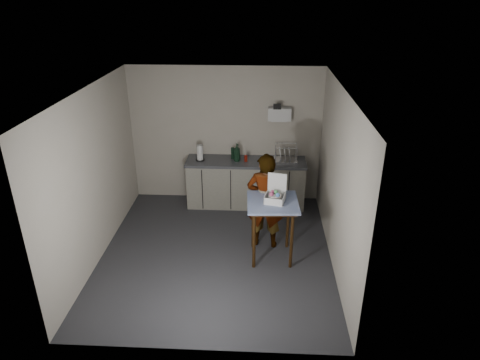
# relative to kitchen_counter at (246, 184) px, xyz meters

# --- Properties ---
(ground) EXTENTS (4.00, 4.00, 0.00)m
(ground) POSITION_rel_kitchen_counter_xyz_m (-0.40, -1.70, -0.43)
(ground) COLOR #2D2D32
(ground) RESTS_ON ground
(wall_back) EXTENTS (3.60, 0.02, 2.60)m
(wall_back) POSITION_rel_kitchen_counter_xyz_m (-0.40, 0.29, 0.87)
(wall_back) COLOR beige
(wall_back) RESTS_ON ground
(wall_right) EXTENTS (0.02, 4.00, 2.60)m
(wall_right) POSITION_rel_kitchen_counter_xyz_m (1.39, -1.70, 0.87)
(wall_right) COLOR beige
(wall_right) RESTS_ON ground
(wall_left) EXTENTS (0.02, 4.00, 2.60)m
(wall_left) POSITION_rel_kitchen_counter_xyz_m (-2.19, -1.70, 0.87)
(wall_left) COLOR beige
(wall_left) RESTS_ON ground
(ceiling) EXTENTS (3.60, 4.00, 0.01)m
(ceiling) POSITION_rel_kitchen_counter_xyz_m (-0.40, -1.70, 2.17)
(ceiling) COLOR white
(ceiling) RESTS_ON wall_back
(kitchen_counter) EXTENTS (2.24, 0.62, 0.91)m
(kitchen_counter) POSITION_rel_kitchen_counter_xyz_m (0.00, 0.00, 0.00)
(kitchen_counter) COLOR black
(kitchen_counter) RESTS_ON ground
(wall_shelf) EXTENTS (0.42, 0.18, 0.37)m
(wall_shelf) POSITION_rel_kitchen_counter_xyz_m (0.60, 0.22, 1.32)
(wall_shelf) COLOR white
(wall_shelf) RESTS_ON ground
(side_table) EXTENTS (0.79, 0.79, 0.97)m
(side_table) POSITION_rel_kitchen_counter_xyz_m (0.46, -1.75, 0.42)
(side_table) COLOR #321D0B
(side_table) RESTS_ON ground
(standing_man) EXTENTS (0.62, 0.45, 1.59)m
(standing_man) POSITION_rel_kitchen_counter_xyz_m (0.36, -1.41, 0.37)
(standing_man) COLOR #B2A593
(standing_man) RESTS_ON ground
(soap_bottle) EXTENTS (0.18, 0.18, 0.34)m
(soap_bottle) POSITION_rel_kitchen_counter_xyz_m (-0.17, -0.02, 0.65)
(soap_bottle) COLOR black
(soap_bottle) RESTS_ON kitchen_counter
(soda_can) EXTENTS (0.06, 0.06, 0.11)m
(soda_can) POSITION_rel_kitchen_counter_xyz_m (-0.00, -0.03, 0.54)
(soda_can) COLOR red
(soda_can) RESTS_ON kitchen_counter
(dark_bottle) EXTENTS (0.06, 0.06, 0.22)m
(dark_bottle) POSITION_rel_kitchen_counter_xyz_m (-0.25, 0.09, 0.59)
(dark_bottle) COLOR black
(dark_bottle) RESTS_ON kitchen_counter
(paper_towel) EXTENTS (0.17, 0.17, 0.30)m
(paper_towel) POSITION_rel_kitchen_counter_xyz_m (-0.86, -0.02, 0.62)
(paper_towel) COLOR black
(paper_towel) RESTS_ON kitchen_counter
(dish_rack) EXTENTS (0.43, 0.33, 0.30)m
(dish_rack) POSITION_rel_kitchen_counter_xyz_m (0.73, 0.05, 0.55)
(dish_rack) COLOR silver
(dish_rack) RESTS_ON kitchen_counter
(bakery_box) EXTENTS (0.34, 0.35, 0.40)m
(bakery_box) POSITION_rel_kitchen_counter_xyz_m (0.50, -1.74, 0.64)
(bakery_box) COLOR white
(bakery_box) RESTS_ON side_table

